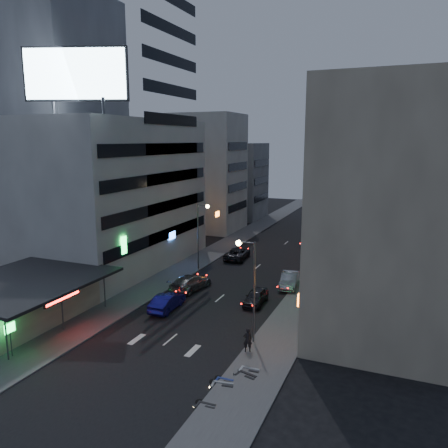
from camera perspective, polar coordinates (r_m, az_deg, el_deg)
The scene contains 29 objects.
ground at distance 33.15m, azimuth -10.61°, elevation -17.39°, with size 180.00×180.00×0.00m, color black.
sidewalk_left at distance 61.44m, azimuth -1.51°, elevation -3.75°, with size 4.00×120.00×0.12m, color #4C4C4F.
sidewalk_right at distance 57.00m, azimuth 13.38°, elevation -5.22°, with size 4.00×120.00×0.12m, color #4C4C4F.
food_court at distance 42.33m, azimuth -25.31°, elevation -8.96°, with size 11.00×13.00×3.88m.
white_building at distance 55.80m, azimuth -14.33°, elevation 3.77°, with size 14.00×24.00×18.00m, color silver.
grey_tower at distance 63.47m, azimuth -19.66°, elevation 11.55°, with size 10.00×14.00×34.00m, color gray.
shophouse_near at distance 35.16m, azimuth 20.07°, elevation 1.06°, with size 10.00×11.00×20.00m, color beige.
shophouse_mid at distance 46.82m, azimuth 21.25°, elevation 0.81°, with size 11.00×12.00×16.00m, color gray.
shophouse_far at distance 59.38m, azimuth 21.37°, elevation 5.72°, with size 10.00×14.00×22.00m, color beige.
far_left_a at distance 76.40m, azimuth -2.07°, elevation 6.70°, with size 11.00×10.00×20.00m, color silver.
far_left_b at distance 88.72m, azimuth 1.18°, elevation 5.67°, with size 12.00×10.00×15.00m, color gray.
far_right_a at distance 74.48m, azimuth 21.99°, elevation 5.03°, with size 11.00×12.00×18.00m, color gray.
far_right_b at distance 88.26m, azimuth 22.63°, elevation 7.74°, with size 12.00×12.00×24.00m, color beige.
billboard at distance 45.49m, azimuth -18.82°, elevation 18.00°, with size 9.52×3.75×6.20m.
street_lamp_right_near at distance 33.57m, azimuth 3.33°, elevation -6.88°, with size 1.60×0.44×8.02m.
street_lamp_left at distance 52.32m, azimuth -3.04°, elevation -0.40°, with size 1.60×0.44×8.02m.
street_lamp_right_far at distance 65.84m, azimuth 13.23°, elevation 1.67°, with size 1.60×0.44×8.02m.
parked_car_right_near at distance 42.79m, azimuth 4.18°, elevation -9.47°, with size 1.72×4.27×1.45m, color #242429.
parked_car_right_mid at distance 47.86m, azimuth 8.53°, elevation -7.24°, with size 1.69×4.83×1.59m, color #96999E.
parked_car_left at distance 58.28m, azimuth 1.76°, elevation -3.84°, with size 2.55×5.53×1.54m, color #2C2B31.
parked_car_right_far at distance 66.34m, azimuth 10.80°, elevation -2.32°, with size 1.81×4.46×1.30m, color #A0A4A8.
road_car_blue at distance 41.65m, azimuth -7.45°, elevation -10.05°, with size 1.64×4.71×1.55m, color navy.
road_car_silver at distance 46.63m, azimuth -4.41°, elevation -7.61°, with size 2.30×5.65×1.64m, color gray.
person at distance 33.51m, azimuth 3.10°, elevation -14.86°, with size 0.68×0.45×1.86m, color black.
scooter_black_a at distance 27.83m, azimuth -0.92°, elevation -21.62°, with size 1.74×0.58×1.06m, color black, non-canonical shape.
scooter_silver_a at distance 29.80m, azimuth 1.34°, elevation -19.03°, with size 2.05×0.68×1.25m, color gray, non-canonical shape.
scooter_blue at distance 30.17m, azimuth 1.38°, elevation -18.82°, with size 1.74×0.58×1.06m, color navy, non-canonical shape.
scooter_black_b at distance 30.56m, azimuth 4.43°, elevation -18.24°, with size 2.03×0.68×1.24m, color black, non-canonical shape.
scooter_silver_b at distance 31.41m, azimuth 4.78°, elevation -17.43°, with size 1.98×0.66×1.21m, color #B7B9BF, non-canonical shape.
Camera 1 is at (16.44, -24.18, 15.62)m, focal length 35.00 mm.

